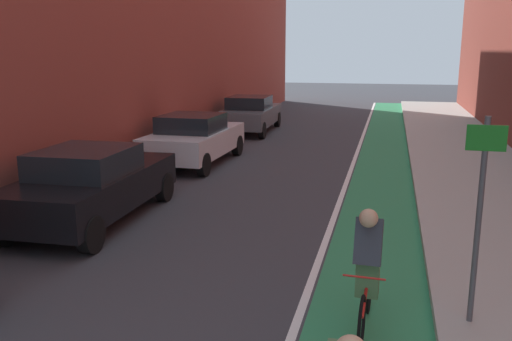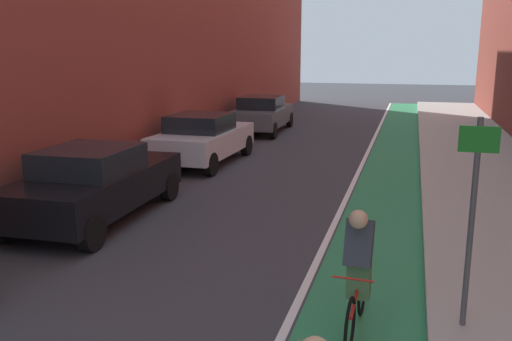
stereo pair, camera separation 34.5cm
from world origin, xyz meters
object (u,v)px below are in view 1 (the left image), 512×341
parked_sedan_white (194,138)px  cyclist_mid (367,269)px  parked_sedan_black (91,184)px  parked_sedan_gray (250,114)px  street_sign_post (480,203)px

parked_sedan_white → cyclist_mid: size_ratio=2.50×
parked_sedan_white → cyclist_mid: cyclist_mid is taller
parked_sedan_black → parked_sedan_white: bearing=90.0°
parked_sedan_gray → cyclist_mid: cyclist_mid is taller
parked_sedan_gray → parked_sedan_black: bearing=-90.0°
parked_sedan_black → cyclist_mid: size_ratio=2.60×
parked_sedan_white → parked_sedan_gray: size_ratio=0.93×
parked_sedan_black → parked_sedan_gray: (0.00, 12.77, 0.00)m
parked_sedan_gray → street_sign_post: bearing=-66.4°
cyclist_mid → parked_sedan_white: bearing=121.6°
parked_sedan_white → parked_sedan_gray: bearing=90.0°
parked_sedan_gray → cyclist_mid: size_ratio=2.70×
parked_sedan_white → street_sign_post: bearing=-52.1°
street_sign_post → parked_sedan_black: bearing=157.2°
cyclist_mid → street_sign_post: size_ratio=0.69×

